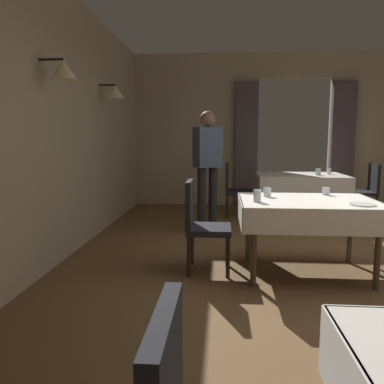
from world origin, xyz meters
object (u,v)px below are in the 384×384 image
Objects in this scene: glass_far_a at (318,172)px; plate_far_b at (298,176)px; chair_far_right at (366,188)px; glass_mid_b at (326,191)px; plate_mid_a at (362,204)px; glass_far_c at (329,171)px; glass_mid_c at (267,192)px; chair_far_left at (234,187)px; glass_mid_d at (257,196)px; chair_mid_left at (201,221)px; person_waiter_by_doorway at (207,162)px; dining_table_far at (300,180)px; dining_table_mid at (307,209)px.

glass_far_a is 0.62× the size of plate_far_b.
chair_far_right reaches higher than glass_mid_b.
glass_far_c is at bearing 80.47° from plate_mid_a.
glass_far_c is (1.31, 2.61, 0.00)m from glass_mid_c.
chair_far_left reaches higher than glass_mid_d.
plate_mid_a is at bearing -95.80° from glass_far_a.
glass_mid_d is (-2.08, -3.01, 0.29)m from chair_far_right.
chair_mid_left is 3.18m from glass_far_a.
person_waiter_by_doorway reaches higher than glass_mid_d.
glass_mid_c is 2.40m from plate_far_b.
chair_far_left reaches higher than glass_far_a.
chair_far_left is 2.22m from chair_far_right.
glass_far_a reaches higher than plate_mid_a.
glass_far_c is at bearing 6.07° from dining_table_far.
plate_mid_a is at bearing -75.53° from glass_mid_b.
glass_mid_d is at bearing -162.02° from dining_table_mid.
person_waiter_by_doorway is at bearing 116.27° from glass_mid_c.
glass_mid_b is 0.93m from glass_mid_d.
glass_far_c is at bearing 71.42° from dining_table_mid.
chair_mid_left is at bearing 179.89° from dining_table_mid.
dining_table_mid is at bearing 17.98° from glass_mid_d.
glass_mid_c reaches higher than glass_mid_b.
glass_mid_c is at bearing -84.18° from chair_far_left.
glass_mid_d is (0.54, -0.17, 0.29)m from chair_mid_left.
glass_mid_c is at bearing -63.73° from person_waiter_by_doorway.
glass_mid_b is at bearing 34.15° from glass_mid_d.
chair_far_left is 9.26× the size of glass_far_c.
dining_table_far is at bearing -175.22° from chair_far_right.
chair_far_left and chair_far_right have the same top height.
dining_table_far is at bearing -173.93° from glass_far_c.
dining_table_far is 3.02m from plate_mid_a.
dining_table_mid is at bearing -98.35° from plate_far_b.
glass_mid_b is (0.26, 0.36, 0.13)m from dining_table_mid.
plate_far_b reaches higher than dining_table_mid.
person_waiter_by_doorway reaches higher than chair_far_right.
chair_far_left reaches higher than dining_table_far.
dining_table_mid is 0.46m from glass_mid_b.
plate_mid_a and plate_far_b have the same top height.
plate_mid_a is (0.43, -0.27, 0.09)m from dining_table_mid.
plate_far_b is at bearing 87.34° from glass_mid_b.
person_waiter_by_doorway reaches higher than plate_far_b.
chair_far_left is 10.11× the size of glass_mid_c.
plate_mid_a is 2.90× the size of glass_mid_b.
plate_far_b is (0.87, 2.64, -0.05)m from glass_mid_d.
person_waiter_by_doorway is (-1.51, -1.19, 0.37)m from dining_table_far.
chair_mid_left is at bearing -118.87° from dining_table_far.
glass_mid_c is at bearing -114.17° from glass_far_a.
glass_mid_b is 0.66m from glass_mid_c.
glass_mid_b is at bearing 14.95° from glass_mid_c.
glass_far_c is (1.99, 2.80, 0.28)m from chair_mid_left.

